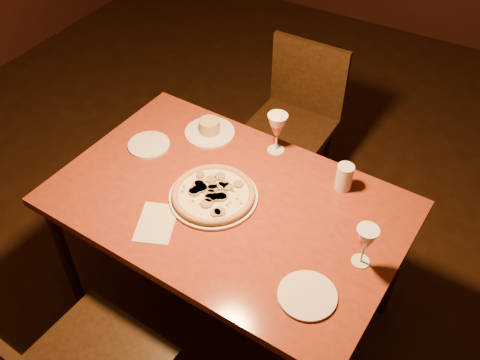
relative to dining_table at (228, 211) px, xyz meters
The scene contains 10 objects.
dining_table is the anchor object (origin of this frame).
chair_far 0.98m from the dining_table, 98.00° to the left, with size 0.45×0.45×0.93m.
pizza_plate 0.11m from the dining_table, 162.74° to the right, with size 0.37×0.37×0.04m.
ramekin_saucer 0.46m from the dining_table, 131.98° to the left, with size 0.24×0.24×0.07m.
wine_glass_far 0.42m from the dining_table, 86.08° to the left, with size 0.09×0.09×0.20m, color #B16249, non-canonical shape.
wine_glass_right 0.61m from the dining_table, ahead, with size 0.08×0.08×0.18m, color #B16249, non-canonical shape.
water_tumbler 0.51m from the dining_table, 39.12° to the left, with size 0.07×0.07×0.12m, color silver.
side_plate_left 0.51m from the dining_table, 166.63° to the left, with size 0.19×0.19×0.01m, color silver.
side_plate_near 0.55m from the dining_table, 28.32° to the right, with size 0.21×0.21×0.01m, color silver.
menu_card 0.31m from the dining_table, 125.79° to the right, with size 0.14×0.21×0.00m, color beige.
Camera 1 is at (0.61, -1.05, 2.36)m, focal length 40.00 mm.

